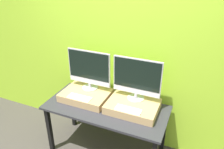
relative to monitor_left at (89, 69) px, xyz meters
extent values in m
cube|color=#9ED12D|center=(0.32, 0.23, 0.21)|extent=(8.00, 0.04, 2.60)
cube|color=#2D2D33|center=(0.32, -0.18, -0.39)|extent=(1.51, 0.69, 0.03)
cube|color=black|center=(-0.38, -0.47, -0.75)|extent=(0.05, 0.05, 0.69)
cube|color=black|center=(-0.38, 0.10, -0.75)|extent=(0.05, 0.05, 0.69)
cube|color=black|center=(1.02, 0.10, -0.75)|extent=(0.05, 0.05, 0.69)
cube|color=tan|center=(0.00, -0.11, -0.33)|extent=(0.61, 0.46, 0.10)
cylinder|color=#B2B2B7|center=(0.00, 0.00, -0.27)|extent=(0.21, 0.21, 0.01)
cylinder|color=#B2B2B7|center=(0.00, 0.00, -0.23)|extent=(0.04, 0.04, 0.06)
cube|color=#B2B2B7|center=(0.00, 0.00, 0.02)|extent=(0.59, 0.02, 0.45)
cube|color=black|center=(0.00, -0.01, 0.05)|extent=(0.56, 0.00, 0.37)
cube|color=silver|center=(0.00, -0.01, -0.17)|extent=(0.58, 0.00, 0.06)
cube|color=silver|center=(0.00, -0.27, -0.27)|extent=(0.30, 0.11, 0.01)
cube|color=silver|center=(0.00, -0.27, -0.26)|extent=(0.29, 0.10, 0.00)
cube|color=tan|center=(0.64, -0.11, -0.33)|extent=(0.61, 0.46, 0.10)
cylinder|color=#B2B2B7|center=(0.64, 0.00, -0.27)|extent=(0.21, 0.21, 0.01)
cylinder|color=#B2B2B7|center=(0.64, 0.00, -0.23)|extent=(0.04, 0.04, 0.06)
cube|color=#B2B2B7|center=(0.64, 0.00, 0.02)|extent=(0.59, 0.02, 0.45)
cube|color=black|center=(0.64, -0.01, 0.05)|extent=(0.56, 0.00, 0.37)
cube|color=silver|center=(0.64, -0.01, -0.17)|extent=(0.58, 0.00, 0.06)
cube|color=silver|center=(0.64, -0.27, -0.27)|extent=(0.30, 0.11, 0.01)
cube|color=silver|center=(0.64, -0.27, -0.26)|extent=(0.29, 0.10, 0.00)
camera|label=1|loc=(1.28, -2.21, 1.19)|focal=35.00mm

